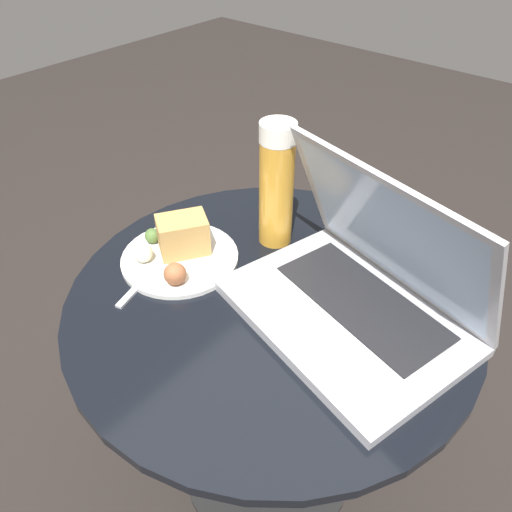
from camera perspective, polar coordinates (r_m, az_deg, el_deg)
ground_plane at (r=1.31m, az=1.28°, el=-22.98°), size 6.00×6.00×0.00m
table at (r=0.96m, az=1.63°, el=-11.51°), size 0.69×0.69×0.57m
laptop at (r=0.79m, az=11.75°, el=-3.70°), size 0.42×0.34×0.26m
beer_glass at (r=0.90m, az=2.35°, el=8.07°), size 0.06×0.06×0.24m
snack_plate at (r=0.91m, az=-8.85°, el=0.84°), size 0.21×0.21×0.08m
fork at (r=0.90m, az=-11.88°, el=-1.80°), size 0.06×0.16×0.00m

